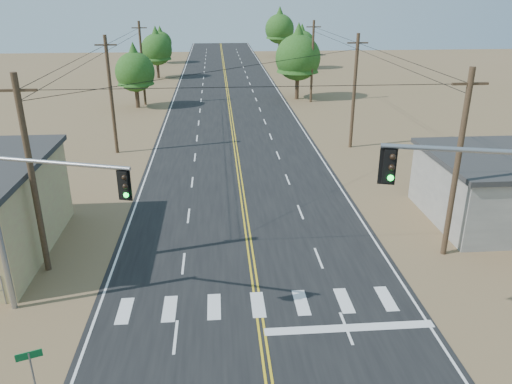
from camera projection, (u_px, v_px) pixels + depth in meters
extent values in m
cube|color=black|center=(237.00, 156.00, 43.09)|extent=(15.00, 200.00, 0.02)
cylinder|color=gray|center=(3.00, 290.00, 22.56)|extent=(0.06, 0.06, 1.50)
cylinder|color=#4C3826|center=(32.00, 178.00, 23.81)|extent=(0.30, 0.30, 10.00)
cube|color=#4C3826|center=(17.00, 90.00, 22.23)|extent=(1.80, 0.12, 0.12)
cylinder|color=#4C3826|center=(111.00, 96.00, 42.29)|extent=(0.30, 0.30, 10.00)
cube|color=#4C3826|center=(106.00, 45.00, 40.71)|extent=(1.80, 0.12, 0.12)
cylinder|color=#4C3826|center=(142.00, 64.00, 60.76)|extent=(0.30, 0.30, 10.00)
cube|color=#4C3826|center=(139.00, 28.00, 59.19)|extent=(1.80, 0.12, 0.12)
cylinder|color=#4C3826|center=(457.00, 167.00, 25.37)|extent=(0.30, 0.30, 10.00)
cube|color=#4C3826|center=(470.00, 84.00, 23.79)|extent=(1.80, 0.12, 0.12)
cylinder|color=#4C3826|center=(354.00, 92.00, 43.84)|extent=(0.30, 0.30, 10.00)
cube|color=#4C3826|center=(358.00, 43.00, 42.26)|extent=(1.80, 0.12, 0.12)
cylinder|color=#4C3826|center=(312.00, 62.00, 62.32)|extent=(0.30, 0.30, 10.00)
cube|color=#4C3826|center=(314.00, 27.00, 60.74)|extent=(1.80, 0.12, 0.12)
cylinder|color=gray|center=(0.00, 238.00, 21.24)|extent=(0.24, 0.24, 7.08)
cylinder|color=gray|center=(54.00, 163.00, 19.20)|extent=(6.16, 2.10, 0.16)
cube|color=black|center=(124.00, 185.00, 18.84)|extent=(0.43, 0.40, 1.11)
sphere|color=black|center=(124.00, 177.00, 18.55)|extent=(0.20, 0.20, 0.20)
sphere|color=black|center=(125.00, 186.00, 18.68)|extent=(0.20, 0.20, 0.20)
sphere|color=#0CE533|center=(126.00, 195.00, 18.82)|extent=(0.20, 0.20, 0.20)
cylinder|color=gray|center=(483.00, 151.00, 17.40)|extent=(6.80, 1.95, 0.18)
cube|color=black|center=(389.00, 166.00, 18.20)|extent=(0.48, 0.43, 1.26)
sphere|color=black|center=(393.00, 157.00, 17.86)|extent=(0.23, 0.23, 0.23)
sphere|color=black|center=(392.00, 167.00, 18.01)|extent=(0.23, 0.23, 0.23)
sphere|color=#0CE533|center=(391.00, 178.00, 18.17)|extent=(0.23, 0.23, 0.23)
cube|color=#0D602C|center=(29.00, 355.00, 15.82)|extent=(0.77, 0.30, 0.27)
cylinder|color=#3F2D1E|center=(137.00, 96.00, 60.59)|extent=(0.49, 0.49, 2.80)
cone|color=#244E16|center=(134.00, 63.00, 59.13)|extent=(4.36, 4.36, 4.99)
sphere|color=#244E16|center=(135.00, 72.00, 59.51)|extent=(4.67, 4.67, 4.67)
cylinder|color=#3F2D1E|center=(158.00, 69.00, 81.02)|extent=(0.46, 0.46, 2.96)
cone|color=#244E16|center=(156.00, 43.00, 79.47)|extent=(4.61, 4.61, 5.27)
sphere|color=#244E16|center=(157.00, 50.00, 79.87)|extent=(4.94, 4.94, 4.94)
cylinder|color=#3F2D1E|center=(162.00, 57.00, 97.72)|extent=(0.49, 0.49, 2.56)
cone|color=#244E16|center=(160.00, 38.00, 96.38)|extent=(3.97, 3.97, 4.54)
sphere|color=#244E16|center=(161.00, 43.00, 96.73)|extent=(4.26, 4.26, 4.26)
cylinder|color=#3F2D1E|center=(297.00, 86.00, 65.31)|extent=(0.50, 0.50, 3.48)
cone|color=#244E16|center=(298.00, 47.00, 63.49)|extent=(5.42, 5.42, 6.19)
sphere|color=#244E16|center=(298.00, 58.00, 63.96)|extent=(5.81, 5.81, 5.81)
cylinder|color=#3F2D1E|center=(301.00, 61.00, 90.84)|extent=(0.46, 0.46, 2.86)
cone|color=#244E16|center=(302.00, 38.00, 89.35)|extent=(4.45, 4.45, 5.08)
sphere|color=#244E16|center=(302.00, 44.00, 89.74)|extent=(4.76, 4.76, 4.76)
cylinder|color=#3F2D1E|center=(279.00, 47.00, 108.06)|extent=(0.50, 0.50, 3.71)
cone|color=#244E16|center=(280.00, 22.00, 106.13)|extent=(5.77, 5.77, 6.59)
sphere|color=#244E16|center=(280.00, 29.00, 106.63)|extent=(6.18, 6.18, 6.18)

